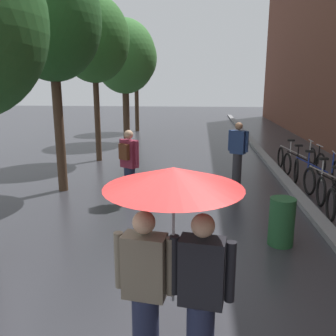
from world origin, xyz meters
The scene contains 13 objects.
kerb_strip centered at (3.20, 10.00, 0.06)m, with size 0.30×36.00×0.12m, color slate.
street_tree_1 centered at (-2.84, 5.93, 4.26)m, with size 2.39×2.39×5.78m.
street_tree_2 centered at (-2.93, 9.64, 4.21)m, with size 2.44×2.44×5.69m.
street_tree_3 centered at (-2.78, 13.92, 3.93)m, with size 2.87×2.87×5.63m.
street_tree_4 centered at (-2.95, 17.77, 4.12)m, with size 2.38×2.38×5.63m.
parked_bicycle_3 centered at (4.04, 6.19, 0.38)m, with size 1.15×0.82×0.96m.
parked_bicycle_4 centered at (3.99, 7.13, 0.38)m, with size 1.17×0.85×0.96m.
parked_bicycle_5 centered at (3.94, 8.11, 0.38)m, with size 1.13×0.78×0.96m.
parked_bicycle_6 centered at (3.96, 9.09, 0.38)m, with size 1.08×0.70×0.96m.
couple_under_umbrella centered at (0.53, 0.12, 1.43)m, with size 1.22×1.22×2.08m.
litter_bin centered at (2.20, 3.13, 0.42)m, with size 0.44×0.44×0.85m, color #1E4C28.
pedestrian_walking_midground centered at (-0.89, 5.12, 0.92)m, with size 0.51×0.45×1.73m.
pedestrian_walking_far centered at (1.81, 7.04, 0.88)m, with size 0.53×0.38×1.73m.
Camera 1 is at (0.75, -2.78, 2.78)m, focal length 37.79 mm.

